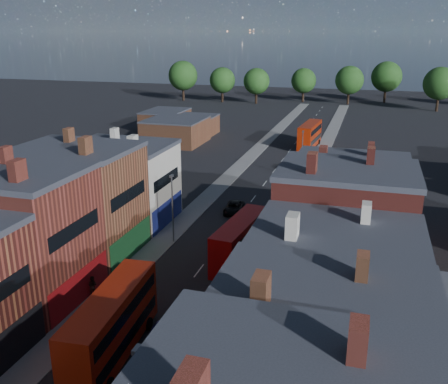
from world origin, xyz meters
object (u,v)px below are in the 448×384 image
Objects in this scene: bus_2 at (310,135)px; car_1 at (161,335)px; car_3 at (287,167)px; car_2 at (234,208)px; ped_1 at (93,285)px; ped_3 at (234,315)px; bus_0 at (112,324)px; bus_1 at (240,240)px.

car_1 is at bearing -87.28° from bus_2.
car_3 is (0.90, 53.28, -0.05)m from car_1.
car_2 is 26.02m from ped_1.
bus_2 is 7.32× the size of ped_3.
car_3 is 2.16× the size of ped_1.
car_3 is 2.45× the size of ped_3.
bus_0 is 7.31× the size of ped_3.
car_3 is at bearing -3.48° from ped_3.
bus_0 is 32.74m from car_2.
ped_3 is (2.64, -68.61, -1.82)m from bus_2.
bus_0 is 18.77m from bus_1.
bus_1 is 15.77m from car_1.
ped_1 reaches higher than car_1.
bus_0 is at bearing -95.35° from car_2.
bus_2 reaches higher than car_3.
bus_1 is at bearing -76.96° from car_2.
car_3 is (-1.35, -19.31, -2.18)m from bus_2.
bus_0 is at bearing 127.31° from ped_1.
bus_2 reaches higher than car_2.
bus_1 is 2.89× the size of car_1.
ped_3 is at bearing -83.30° from bus_2.
bus_2 is at bearing 78.93° from car_2.
car_2 reaches higher than car_1.
car_2 is 27.09m from ped_3.
ped_1 is 13.82m from ped_3.
car_2 is at bearing 85.17° from bus_0.
bus_1 is at bearing 4.59° from ped_3.
bus_2 is 72.65m from car_1.
car_1 is 2.32× the size of ped_3.
bus_2 is 2.99× the size of car_3.
car_1 is 30.17m from car_2.
car_3 is at bearing 90.08° from car_1.
car_1 is 0.95× the size of car_3.
bus_2 is at bearing 81.93° from bus_0.
ped_1 is at bearing -105.22° from car_3.
car_1 is 0.77× the size of car_2.
ped_3 is at bearing 40.20° from car_1.
bus_2 is (4.95, 75.19, 0.00)m from bus_0.
car_1 is 2.05× the size of ped_1.
bus_2 reaches higher than ped_1.
car_2 is (-4.70, 14.58, -1.84)m from bus_1.
ped_3 is (4.89, 3.98, 0.31)m from car_1.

